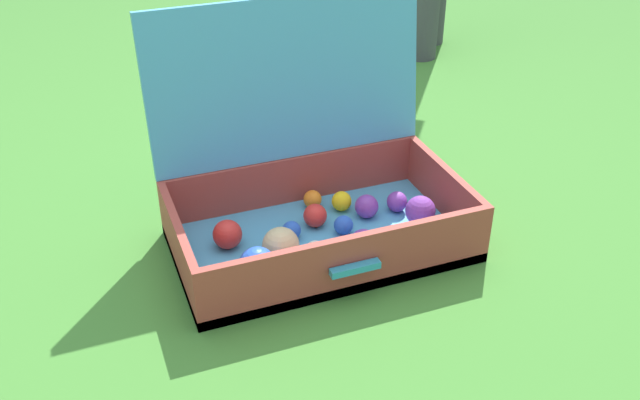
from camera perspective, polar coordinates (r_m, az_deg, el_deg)
name	(u,v)px	position (r m, az deg, el deg)	size (l,w,h in m)	color
ground_plane	(292,258)	(1.67, -2.20, -4.63)	(16.00, 16.00, 0.00)	#3D7A2D
open_suitcase	(312,193)	(1.68, -0.66, 0.55)	(0.67, 0.46, 0.53)	#4799C6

